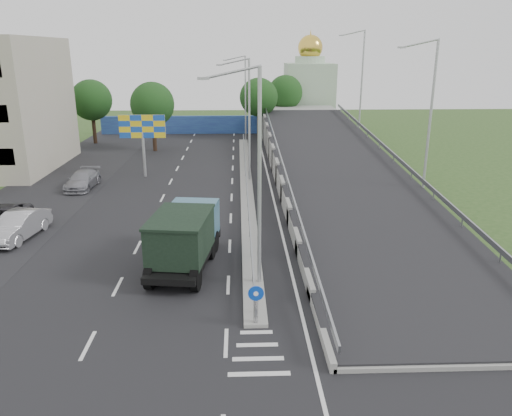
{
  "coord_description": "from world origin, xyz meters",
  "views": [
    {
      "loc": [
        -0.65,
        -15.85,
        10.84
      ],
      "look_at": [
        0.34,
        11.39,
        2.2
      ],
      "focal_mm": 35.0,
      "sensor_mm": 36.0,
      "label": 1
    }
  ],
  "objects_px": {
    "lamp_post_near": "(255,168)",
    "billboard": "(142,130)",
    "lamp_post_mid": "(247,114)",
    "parked_car_d": "(83,180)",
    "lamp_post_far": "(244,94)",
    "dump_truck": "(185,236)",
    "parked_car_c": "(3,219)",
    "church": "(309,89)",
    "sign_bollard": "(256,304)",
    "parked_car_b": "(18,226)"
  },
  "relations": [
    {
      "from": "lamp_post_far",
      "to": "church",
      "type": "distance_m",
      "value": 17.15
    },
    {
      "from": "lamp_post_mid",
      "to": "billboard",
      "type": "relative_size",
      "value": 1.83
    },
    {
      "from": "sign_bollard",
      "to": "church",
      "type": "xyz_separation_m",
      "value": [
        10.0,
        57.83,
        4.28
      ]
    },
    {
      "from": "lamp_post_mid",
      "to": "church",
      "type": "distance_m",
      "value": 35.41
    },
    {
      "from": "lamp_post_far",
      "to": "parked_car_c",
      "type": "xyz_separation_m",
      "value": [
        -15.59,
        -31.67,
        -5.08
      ]
    },
    {
      "from": "lamp_post_near",
      "to": "parked_car_d",
      "type": "xyz_separation_m",
      "value": [
        -13.53,
        18.22,
        -5.11
      ]
    },
    {
      "from": "parked_car_b",
      "to": "parked_car_c",
      "type": "relative_size",
      "value": 0.94
    },
    {
      "from": "lamp_post_mid",
      "to": "lamp_post_far",
      "type": "distance_m",
      "value": 20.0
    },
    {
      "from": "billboard",
      "to": "parked_car_b",
      "type": "xyz_separation_m",
      "value": [
        -4.88,
        -15.2,
        -3.38
      ]
    },
    {
      "from": "lamp_post_mid",
      "to": "lamp_post_far",
      "type": "bearing_deg",
      "value": 90.0
    },
    {
      "from": "lamp_post_near",
      "to": "billboard",
      "type": "distance_m",
      "value": 23.87
    },
    {
      "from": "church",
      "to": "lamp_post_far",
      "type": "bearing_deg",
      "value": -125.24
    },
    {
      "from": "billboard",
      "to": "dump_truck",
      "type": "relative_size",
      "value": 0.76
    },
    {
      "from": "lamp_post_near",
      "to": "lamp_post_mid",
      "type": "relative_size",
      "value": 1.0
    },
    {
      "from": "lamp_post_far",
      "to": "parked_car_c",
      "type": "distance_m",
      "value": 35.66
    },
    {
      "from": "billboard",
      "to": "parked_car_c",
      "type": "relative_size",
      "value": 1.05
    },
    {
      "from": "lamp_post_mid",
      "to": "billboard",
      "type": "height_order",
      "value": "lamp_post_mid"
    },
    {
      "from": "billboard",
      "to": "parked_car_d",
      "type": "xyz_separation_m",
      "value": [
        -4.42,
        -3.78,
        -3.48
      ]
    },
    {
      "from": "lamp_post_near",
      "to": "parked_car_c",
      "type": "bearing_deg",
      "value": 151.89
    },
    {
      "from": "billboard",
      "to": "parked_car_b",
      "type": "distance_m",
      "value": 16.31
    },
    {
      "from": "parked_car_d",
      "to": "lamp_post_mid",
      "type": "bearing_deg",
      "value": 9.49
    },
    {
      "from": "lamp_post_far",
      "to": "parked_car_d",
      "type": "distance_m",
      "value": 26.15
    },
    {
      "from": "lamp_post_near",
      "to": "dump_truck",
      "type": "bearing_deg",
      "value": 146.28
    },
    {
      "from": "parked_car_d",
      "to": "church",
      "type": "bearing_deg",
      "value": 58.78
    },
    {
      "from": "lamp_post_mid",
      "to": "parked_car_b",
      "type": "height_order",
      "value": "lamp_post_mid"
    },
    {
      "from": "lamp_post_far",
      "to": "billboard",
      "type": "height_order",
      "value": "lamp_post_far"
    },
    {
      "from": "sign_bollard",
      "to": "parked_car_d",
      "type": "relative_size",
      "value": 0.35
    },
    {
      "from": "lamp_post_far",
      "to": "dump_truck",
      "type": "relative_size",
      "value": 1.39
    },
    {
      "from": "billboard",
      "to": "parked_car_b",
      "type": "height_order",
      "value": "billboard"
    },
    {
      "from": "lamp_post_near",
      "to": "lamp_post_mid",
      "type": "xyz_separation_m",
      "value": [
        0.0,
        20.0,
        0.0
      ]
    },
    {
      "from": "sign_bollard",
      "to": "lamp_post_far",
      "type": "height_order",
      "value": "lamp_post_far"
    },
    {
      "from": "sign_bollard",
      "to": "dump_truck",
      "type": "distance_m",
      "value": 7.12
    },
    {
      "from": "lamp_post_mid",
      "to": "parked_car_d",
      "type": "bearing_deg",
      "value": -172.51
    },
    {
      "from": "church",
      "to": "billboard",
      "type": "distance_m",
      "value": 37.23
    },
    {
      "from": "sign_bollard",
      "to": "lamp_post_far",
      "type": "xyz_separation_m",
      "value": [
        0.11,
        43.83,
        4.77
      ]
    },
    {
      "from": "parked_car_b",
      "to": "sign_bollard",
      "type": "bearing_deg",
      "value": -28.38
    },
    {
      "from": "dump_truck",
      "to": "lamp_post_near",
      "type": "bearing_deg",
      "value": -26.1
    },
    {
      "from": "lamp_post_near",
      "to": "lamp_post_far",
      "type": "height_order",
      "value": "same"
    },
    {
      "from": "lamp_post_mid",
      "to": "parked_car_c",
      "type": "xyz_separation_m",
      "value": [
        -15.59,
        -11.67,
        -5.08
      ]
    },
    {
      "from": "sign_bollard",
      "to": "lamp_post_far",
      "type": "bearing_deg",
      "value": 89.86
    },
    {
      "from": "lamp_post_near",
      "to": "dump_truck",
      "type": "xyz_separation_m",
      "value": [
        -3.55,
        2.37,
        -4.1
      ]
    },
    {
      "from": "parked_car_b",
      "to": "lamp_post_mid",
      "type": "bearing_deg",
      "value": 52.41
    },
    {
      "from": "parked_car_d",
      "to": "sign_bollard",
      "type": "bearing_deg",
      "value": -56.67
    },
    {
      "from": "church",
      "to": "lamp_post_near",
      "type": "bearing_deg",
      "value": -100.38
    },
    {
      "from": "dump_truck",
      "to": "parked_car_c",
      "type": "bearing_deg",
      "value": 161.29
    },
    {
      "from": "lamp_post_mid",
      "to": "dump_truck",
      "type": "distance_m",
      "value": 18.45
    },
    {
      "from": "lamp_post_near",
      "to": "church",
      "type": "bearing_deg",
      "value": 79.62
    },
    {
      "from": "parked_car_d",
      "to": "billboard",
      "type": "bearing_deg",
      "value": 42.5
    },
    {
      "from": "church",
      "to": "parked_car_b",
      "type": "relative_size",
      "value": 2.82
    },
    {
      "from": "sign_bollard",
      "to": "parked_car_b",
      "type": "xyz_separation_m",
      "value": [
        -13.88,
        10.63,
        -0.23
      ]
    }
  ]
}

